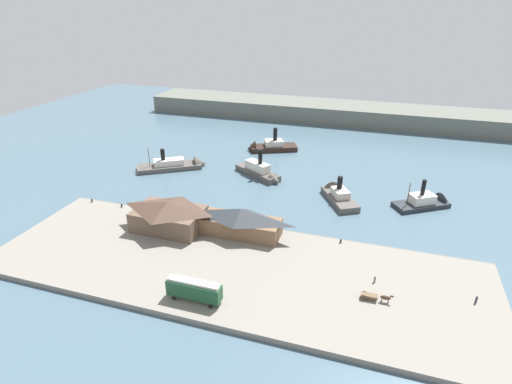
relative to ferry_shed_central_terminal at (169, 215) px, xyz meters
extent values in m
plane|color=#476070|center=(21.20, 11.46, -4.91)|extent=(320.00, 320.00, 0.00)
cube|color=gray|center=(21.20, -10.54, -4.31)|extent=(110.00, 36.00, 1.20)
cube|color=#666159|center=(21.20, 7.86, -4.41)|extent=(110.00, 0.80, 1.00)
cube|color=brown|center=(0.00, 0.00, -1.11)|extent=(17.15, 11.00, 5.21)
pyramid|color=#473328|center=(0.00, 0.00, 2.55)|extent=(17.49, 11.55, 2.11)
cube|color=brown|center=(18.30, 2.76, -1.56)|extent=(19.70, 7.22, 4.31)
pyramid|color=#33383D|center=(18.30, 2.76, 1.96)|extent=(20.09, 7.58, 2.71)
cube|color=#1E4C2D|center=(18.21, -23.52, -1.25)|extent=(10.92, 2.48, 3.11)
cube|color=beige|center=(18.21, -23.52, 0.55)|extent=(10.48, 1.73, 0.50)
cylinder|color=black|center=(22.03, -22.28, -3.26)|extent=(0.90, 0.18, 0.90)
cylinder|color=black|center=(22.03, -24.76, -3.26)|extent=(0.90, 0.18, 0.90)
cylinder|color=black|center=(14.39, -22.28, -3.26)|extent=(0.90, 0.18, 0.90)
cylinder|color=black|center=(14.39, -24.76, -3.26)|extent=(0.90, 0.18, 0.90)
cube|color=brown|center=(50.43, -12.83, -2.86)|extent=(3.19, 1.32, 0.50)
cylinder|color=#4C3828|center=(49.47, -12.17, -3.11)|extent=(1.20, 0.10, 1.20)
cylinder|color=#4C3828|center=(49.47, -13.49, -3.11)|extent=(1.20, 0.10, 1.20)
ellipsoid|color=#473323|center=(53.42, -12.83, -2.61)|extent=(2.00, 0.70, 0.90)
ellipsoid|color=#473323|center=(54.52, -12.83, -2.06)|extent=(0.70, 0.32, 0.44)
cylinder|color=#473323|center=(54.02, -12.63, -3.21)|extent=(0.16, 0.16, 1.00)
cylinder|color=#473323|center=(54.02, -13.03, -3.21)|extent=(0.16, 0.16, 1.00)
cylinder|color=#473323|center=(52.82, -12.63, -3.21)|extent=(0.16, 0.16, 1.00)
cylinder|color=#473323|center=(52.82, -13.03, -3.21)|extent=(0.16, 0.16, 1.00)
cylinder|color=#33384C|center=(70.09, -7.65, -3.00)|extent=(0.42, 0.42, 1.43)
sphere|color=#CCA889|center=(70.09, -7.65, -2.15)|extent=(0.26, 0.26, 0.26)
cylinder|color=#6B5B4C|center=(51.14, -7.05, -3.04)|extent=(0.39, 0.39, 1.33)
sphere|color=#CCA889|center=(51.14, -7.05, -2.26)|extent=(0.24, 0.24, 0.24)
cylinder|color=black|center=(-28.61, 6.32, -3.26)|extent=(0.44, 0.44, 0.90)
cylinder|color=black|center=(42.55, 6.17, -3.26)|extent=(0.44, 0.44, 0.90)
cylinder|color=black|center=(-18.57, 6.23, -3.26)|extent=(0.44, 0.44, 0.90)
cube|color=#514C47|center=(39.16, 30.78, -3.99)|extent=(13.00, 16.68, 1.84)
cone|color=#514C47|center=(35.26, 37.64, -3.99)|extent=(6.08, 5.13, 5.37)
cube|color=beige|center=(39.16, 30.78, -1.99)|extent=(6.41, 7.15, 2.16)
cylinder|color=black|center=(38.68, 31.61, 0.89)|extent=(1.54, 1.54, 3.61)
cube|color=#514C47|center=(10.05, 42.45, -3.91)|extent=(17.96, 13.83, 2.00)
cone|color=#514C47|center=(17.68, 37.70, -3.91)|extent=(5.18, 5.61, 4.60)
cube|color=silver|center=(10.05, 42.45, -1.53)|extent=(9.73, 7.85, 2.77)
cylinder|color=black|center=(11.21, 41.73, 2.22)|extent=(1.40, 1.40, 4.73)
cube|color=black|center=(8.31, 69.11, -3.96)|extent=(19.10, 13.67, 1.91)
cone|color=black|center=(0.18, 65.38, -3.96)|extent=(5.49, 6.93, 6.15)
cube|color=beige|center=(8.31, 69.11, -1.90)|extent=(8.32, 7.28, 2.20)
cylinder|color=black|center=(8.75, 69.31, 1.67)|extent=(1.58, 1.58, 4.95)
cube|color=#23282D|center=(61.84, 34.74, -4.25)|extent=(16.56, 13.82, 1.32)
cone|color=#23282D|center=(68.42, 39.07, -4.25)|extent=(5.43, 6.21, 5.57)
cube|color=silver|center=(61.84, 34.74, -2.31)|extent=(8.02, 7.30, 2.58)
cylinder|color=black|center=(61.66, 34.62, 1.25)|extent=(1.18, 1.18, 4.53)
cylinder|color=brown|center=(57.89, 32.15, -0.22)|extent=(0.24, 0.24, 6.75)
cube|color=#514C47|center=(-21.35, 38.73, -4.12)|extent=(22.23, 17.60, 1.58)
cone|color=#514C47|center=(-12.11, 44.59, -4.12)|extent=(6.69, 7.41, 6.27)
cube|color=silver|center=(-21.35, 38.73, -2.32)|extent=(10.82, 8.87, 2.03)
cylinder|color=black|center=(-22.93, 37.73, 0.62)|extent=(1.48, 1.48, 3.86)
cylinder|color=brown|center=(-26.90, 35.22, -0.05)|extent=(0.24, 0.24, 6.57)
cube|color=#60665B|center=(21.20, 121.46, -0.91)|extent=(180.00, 24.00, 8.00)
camera|label=1|loc=(48.97, -80.29, 49.28)|focal=28.88mm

